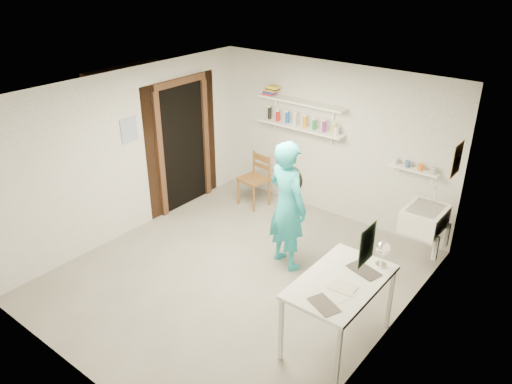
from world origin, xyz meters
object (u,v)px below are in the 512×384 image
Objects in this scene: work_table at (338,312)px; belfast_sink at (424,218)px; wall_clock at (294,178)px; desk_lamp at (383,248)px; wooden_chair at (254,179)px; man at (287,206)px.

belfast_sink is at bearing 86.84° from work_table.
work_table is at bearing -23.89° from wall_clock.
desk_lamp is (0.09, -1.50, 0.34)m from belfast_sink.
work_table is 0.82m from desk_lamp.
desk_lamp is (2.91, -1.50, 0.58)m from wooden_chair.
desk_lamp is (1.56, -0.63, -0.13)m from wall_clock.
belfast_sink is 2.83m from wooden_chair.
desk_lamp reaches higher than belfast_sink.
desk_lamp is at bearing -179.97° from man.
belfast_sink is at bearing 93.50° from desk_lamp.
wooden_chair is 3.33m from desk_lamp.
man is at bearing -142.45° from belfast_sink.
wooden_chair is (-1.41, 1.09, -0.42)m from man.
work_table is (1.36, -1.12, -0.76)m from wall_clock.
man is at bearing -28.89° from wooden_chair.
work_table is 8.00× the size of desk_lamp.
man is at bearing -58.88° from wall_clock.
wooden_chair is 0.75× the size of work_table.
wooden_chair reaches higher than belfast_sink.
desk_lamp is at bearing -6.39° from wall_clock.
wooden_chair is at bearing 143.68° from work_table.
belfast_sink is 1.77m from wall_clock.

